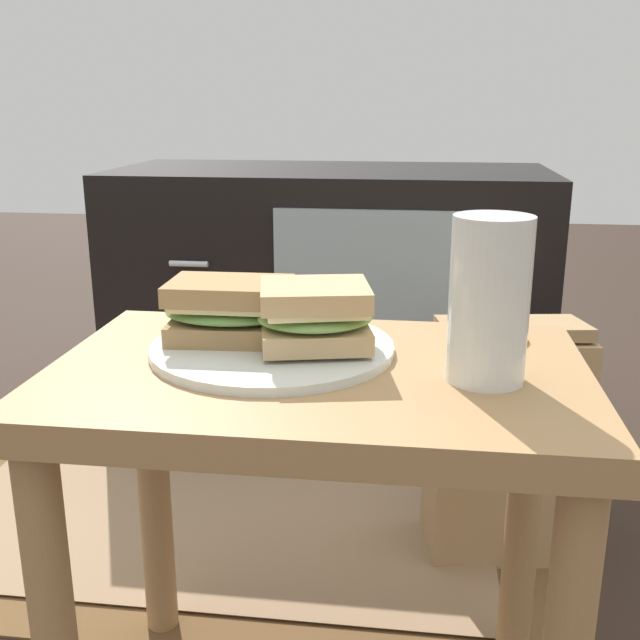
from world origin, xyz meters
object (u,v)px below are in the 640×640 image
at_px(sandwich_front, 230,310).
at_px(paper_bag, 503,440).
at_px(sandwich_back, 315,315).
at_px(beer_glass, 489,301).
at_px(tv_cabinet, 331,295).
at_px(coaster, 491,338).
at_px(plate, 272,348).

relative_size(sandwich_front, paper_bag, 0.37).
height_order(sandwich_front, sandwich_back, sandwich_back).
bearing_deg(beer_glass, paper_bag, 79.58).
xyz_separation_m(tv_cabinet, coaster, (0.29, -0.83, 0.17)).
height_order(sandwich_front, paper_bag, sandwich_front).
relative_size(beer_glass, coaster, 1.98).
bearing_deg(plate, sandwich_front, 166.89).
xyz_separation_m(beer_glass, coaster, (0.02, 0.13, -0.08)).
bearing_deg(coaster, plate, -162.78).
bearing_deg(plate, tv_cabinet, 92.66).
distance_m(plate, sandwich_back, 0.07).
xyz_separation_m(plate, sandwich_back, (0.05, -0.01, 0.04)).
relative_size(plate, beer_glass, 1.64).
bearing_deg(tv_cabinet, beer_glass, -74.54).
relative_size(sandwich_front, beer_glass, 0.92).
height_order(coaster, paper_bag, coaster).
bearing_deg(sandwich_front, sandwich_back, -13.11).
height_order(tv_cabinet, paper_bag, tv_cabinet).
bearing_deg(sandwich_back, paper_bag, 56.44).
xyz_separation_m(plate, coaster, (0.24, 0.08, -0.00)).
bearing_deg(paper_bag, tv_cabinet, 122.77).
distance_m(tv_cabinet, sandwich_back, 0.95).
height_order(sandwich_back, beer_glass, beer_glass).
distance_m(sandwich_front, paper_bag, 0.59).
bearing_deg(sandwich_back, tv_cabinet, 95.66).
bearing_deg(sandwich_back, plate, 166.89).
xyz_separation_m(sandwich_front, beer_glass, (0.27, -0.07, 0.04)).
height_order(tv_cabinet, sandwich_back, tv_cabinet).
xyz_separation_m(beer_glass, paper_bag, (0.08, 0.43, -0.34)).
bearing_deg(coaster, paper_bag, 78.48).
height_order(plate, paper_bag, plate).
height_order(tv_cabinet, beer_glass, beer_glass).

